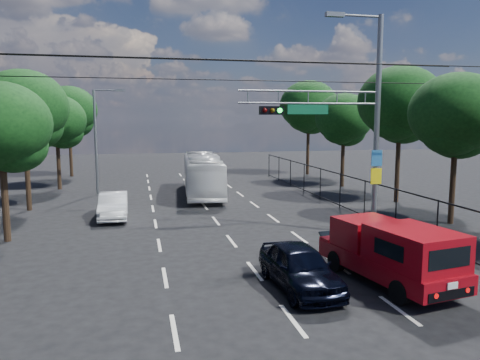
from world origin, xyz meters
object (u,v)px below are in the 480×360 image
object	(u,v)px
navy_hatchback	(300,267)
white_van	(113,206)
red_pickup	(390,251)
signal_mast	(352,116)
white_bus	(203,174)

from	to	relation	value
navy_hatchback	white_van	size ratio (longest dim) A/B	1.00
red_pickup	white_van	world-z (taller)	red_pickup
signal_mast	red_pickup	xyz separation A→B (m)	(-1.46, -6.05, -4.20)
navy_hatchback	white_bus	world-z (taller)	white_bus
signal_mast	navy_hatchback	size ratio (longest dim) A/B	2.38
red_pickup	white_bus	distance (m)	18.75
white_bus	red_pickup	bearing A→B (deg)	-75.13
white_bus	white_van	bearing A→B (deg)	-125.33
signal_mast	white_van	bearing A→B (deg)	150.82
signal_mast	navy_hatchback	world-z (taller)	signal_mast
signal_mast	white_van	world-z (taller)	signal_mast
red_pickup	signal_mast	bearing A→B (deg)	76.39
navy_hatchback	white_van	world-z (taller)	navy_hatchback
signal_mast	white_bus	bearing A→B (deg)	111.14
signal_mast	white_bus	size ratio (longest dim) A/B	0.96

